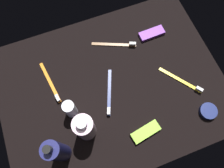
% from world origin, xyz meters
% --- Properties ---
extents(ground_plane, '(0.84, 0.64, 0.01)m').
position_xyz_m(ground_plane, '(0.00, 0.00, -0.01)').
color(ground_plane, black).
extents(lotion_bottle, '(0.05, 0.05, 0.21)m').
position_xyz_m(lotion_bottle, '(0.24, 0.16, 0.09)').
color(lotion_bottle, navy).
rests_on(lotion_bottle, ground_plane).
extents(bodywash_bottle, '(0.06, 0.06, 0.17)m').
position_xyz_m(bodywash_bottle, '(0.14, 0.12, 0.08)').
color(bodywash_bottle, silver).
rests_on(bodywash_bottle, ground_plane).
extents(deodorant_stick, '(0.04, 0.04, 0.09)m').
position_xyz_m(deodorant_stick, '(0.17, 0.04, 0.05)').
color(deodorant_stick, silver).
rests_on(deodorant_stick, ground_plane).
extents(toothbrush_yellow, '(0.12, 0.15, 0.02)m').
position_xyz_m(toothbrush_yellow, '(-0.26, 0.08, 0.01)').
color(toothbrush_yellow, yellow).
rests_on(toothbrush_yellow, ground_plane).
extents(toothbrush_orange, '(0.04, 0.18, 0.02)m').
position_xyz_m(toothbrush_orange, '(0.21, -0.09, 0.01)').
color(toothbrush_orange, orange).
rests_on(toothbrush_orange, ground_plane).
extents(toothbrush_navy, '(0.08, 0.17, 0.02)m').
position_xyz_m(toothbrush_navy, '(0.02, 0.03, 0.01)').
color(toothbrush_navy, navy).
rests_on(toothbrush_navy, ground_plane).
extents(toothbrush_brown, '(0.17, 0.08, 0.02)m').
position_xyz_m(toothbrush_brown, '(-0.08, -0.16, 0.01)').
color(toothbrush_brown, brown).
rests_on(toothbrush_brown, ground_plane).
extents(snack_bar_lime, '(0.11, 0.06, 0.01)m').
position_xyz_m(snack_bar_lime, '(-0.05, 0.20, 0.01)').
color(snack_bar_lime, '#8CD133').
rests_on(snack_bar_lime, ground_plane).
extents(snack_bar_purple, '(0.11, 0.04, 0.01)m').
position_xyz_m(snack_bar_purple, '(-0.23, -0.16, 0.01)').
color(snack_bar_purple, purple).
rests_on(snack_bar_purple, ground_plane).
extents(cream_tin_left, '(0.06, 0.06, 0.02)m').
position_xyz_m(cream_tin_left, '(-0.29, 0.21, 0.01)').
color(cream_tin_left, navy).
rests_on(cream_tin_left, ground_plane).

